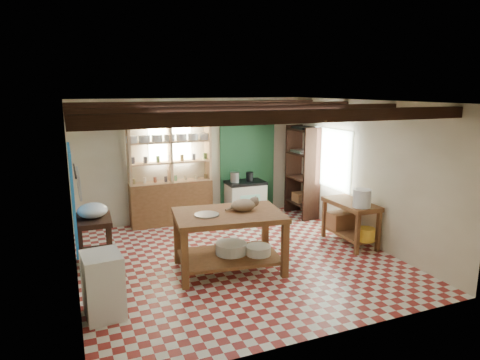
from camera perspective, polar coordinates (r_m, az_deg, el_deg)
name	(u,v)px	position (r m, az deg, el deg)	size (l,w,h in m)	color
floor	(237,259)	(7.28, -0.38, -10.55)	(5.00, 5.00, 0.02)	maroon
ceiling	(237,101)	(6.72, -0.41, 10.44)	(5.00, 5.00, 0.02)	#46454A
wall_back	(193,160)	(9.21, -6.24, 2.69)	(5.00, 0.04, 2.60)	beige
wall_front	(323,230)	(4.74, 11.07, -6.52)	(5.00, 0.04, 2.60)	beige
wall_left	(71,198)	(6.41, -21.61, -2.26)	(0.04, 5.00, 2.60)	beige
wall_right	(364,172)	(8.14, 16.16, 1.04)	(0.04, 5.00, 2.60)	beige
ceiling_beams	(237,109)	(6.73, -0.41, 9.42)	(5.00, 3.80, 0.15)	black
blue_wall_patch	(73,197)	(7.33, -21.41, -2.12)	(0.04, 1.40, 1.60)	blue
green_wall_patch	(247,159)	(9.61, 1.00, 2.85)	(1.30, 0.04, 2.30)	#20502D
window_back	(170,142)	(9.01, -9.32, 4.97)	(0.90, 0.02, 0.80)	beige
window_right	(332,159)	(8.90, 12.11, 2.82)	(0.02, 1.30, 1.20)	beige
utensil_rail	(76,181)	(5.13, -21.08, -0.13)	(0.06, 0.90, 0.28)	black
pot_rack	(256,118)	(9.12, 2.08, 8.23)	(0.86, 0.12, 0.36)	black
shelving_unit	(170,172)	(8.93, -9.26, 1.00)	(1.70, 0.34, 2.20)	tan
tall_rack	(302,172)	(9.53, 8.30, 1.12)	(0.40, 0.86, 2.00)	black
work_table	(229,242)	(6.72, -1.50, -8.20)	(1.64, 1.09, 0.93)	brown
stove	(245,199)	(9.42, 0.72, -2.58)	(0.83, 0.56, 0.81)	beige
prep_table	(95,242)	(7.28, -18.79, -7.77)	(0.54, 0.79, 0.80)	black
white_cabinet	(103,285)	(5.71, -17.80, -13.21)	(0.45, 0.55, 0.82)	white
right_counter	(350,223)	(8.08, 14.47, -5.55)	(0.55, 1.11, 0.79)	brown
cat	(244,205)	(6.65, 0.48, -3.36)	(0.41, 0.31, 0.18)	#9D7D5B
steel_tray	(207,215)	(6.45, -4.46, -4.64)	(0.38, 0.38, 0.02)	#94949B
basin_large	(231,248)	(6.82, -1.18, -9.07)	(0.49, 0.49, 0.17)	white
basin_small	(258,250)	(6.79, 2.45, -9.33)	(0.40, 0.40, 0.14)	white
kettle_left	(235,177)	(9.22, -0.71, 0.37)	(0.19, 0.19, 0.22)	#94949B
kettle_right	(250,177)	(9.35, 1.30, 0.46)	(0.16, 0.16, 0.20)	black
enamel_bowl	(92,210)	(7.13, -19.07, -3.86)	(0.47, 0.47, 0.23)	white
white_bucket	(362,198)	(7.64, 15.96, -2.35)	(0.31, 0.31, 0.31)	white
wicker_basket	(340,220)	(8.32, 13.21, -5.23)	(0.43, 0.35, 0.30)	#915E3A
yellow_tub	(366,234)	(7.77, 16.44, -6.97)	(0.31, 0.31, 0.22)	gold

